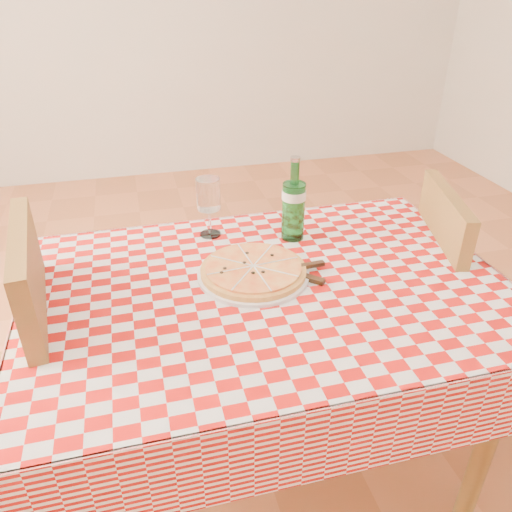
{
  "coord_description": "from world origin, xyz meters",
  "views": [
    {
      "loc": [
        -0.32,
        -1.09,
        1.51
      ],
      "look_at": [
        -0.02,
        0.06,
        0.82
      ],
      "focal_mm": 35.0,
      "sensor_mm": 36.0,
      "label": 1
    }
  ],
  "objects_px": {
    "pizza_plate": "(253,270)",
    "wine_glass": "(209,208)",
    "dining_table": "(268,314)",
    "chair_near": "(458,299)",
    "chair_far": "(11,379)",
    "water_bottle": "(294,199)"
  },
  "relations": [
    {
      "from": "chair_near",
      "to": "pizza_plate",
      "type": "xyz_separation_m",
      "value": [
        -0.73,
        -0.04,
        0.26
      ]
    },
    {
      "from": "dining_table",
      "to": "chair_far",
      "type": "relative_size",
      "value": 1.23
    },
    {
      "from": "dining_table",
      "to": "chair_far",
      "type": "xyz_separation_m",
      "value": [
        -0.7,
        0.02,
        -0.1
      ]
    },
    {
      "from": "chair_far",
      "to": "pizza_plate",
      "type": "height_order",
      "value": "chair_far"
    },
    {
      "from": "dining_table",
      "to": "pizza_plate",
      "type": "distance_m",
      "value": 0.13
    },
    {
      "from": "dining_table",
      "to": "chair_near",
      "type": "distance_m",
      "value": 0.72
    },
    {
      "from": "chair_far",
      "to": "wine_glass",
      "type": "relative_size",
      "value": 5.08
    },
    {
      "from": "dining_table",
      "to": "chair_far",
      "type": "distance_m",
      "value": 0.71
    },
    {
      "from": "dining_table",
      "to": "pizza_plate",
      "type": "bearing_deg",
      "value": 117.46
    },
    {
      "from": "pizza_plate",
      "to": "wine_glass",
      "type": "relative_size",
      "value": 1.63
    },
    {
      "from": "chair_near",
      "to": "chair_far",
      "type": "xyz_separation_m",
      "value": [
        -1.41,
        -0.07,
        0.04
      ]
    },
    {
      "from": "chair_near",
      "to": "wine_glass",
      "type": "relative_size",
      "value": 4.76
    },
    {
      "from": "dining_table",
      "to": "chair_near",
      "type": "height_order",
      "value": "chair_near"
    },
    {
      "from": "pizza_plate",
      "to": "wine_glass",
      "type": "distance_m",
      "value": 0.3
    },
    {
      "from": "wine_glass",
      "to": "dining_table",
      "type": "bearing_deg",
      "value": -72.84
    },
    {
      "from": "chair_far",
      "to": "water_bottle",
      "type": "xyz_separation_m",
      "value": [
        0.85,
        0.22,
        0.33
      ]
    },
    {
      "from": "dining_table",
      "to": "wine_glass",
      "type": "distance_m",
      "value": 0.4
    },
    {
      "from": "pizza_plate",
      "to": "chair_far",
      "type": "bearing_deg",
      "value": -177.19
    },
    {
      "from": "chair_far",
      "to": "pizza_plate",
      "type": "xyz_separation_m",
      "value": [
        0.67,
        0.03,
        0.22
      ]
    },
    {
      "from": "dining_table",
      "to": "water_bottle",
      "type": "distance_m",
      "value": 0.37
    },
    {
      "from": "pizza_plate",
      "to": "wine_glass",
      "type": "xyz_separation_m",
      "value": [
        -0.07,
        0.28,
        0.08
      ]
    },
    {
      "from": "pizza_plate",
      "to": "water_bottle",
      "type": "relative_size",
      "value": 1.17
    }
  ]
}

